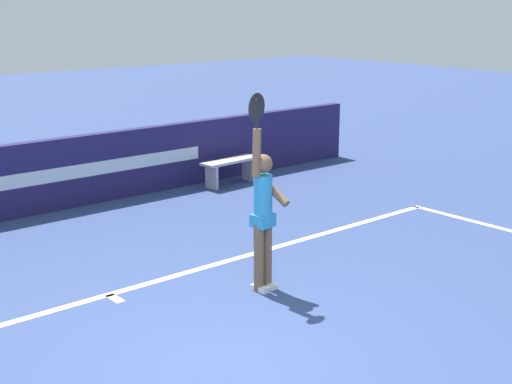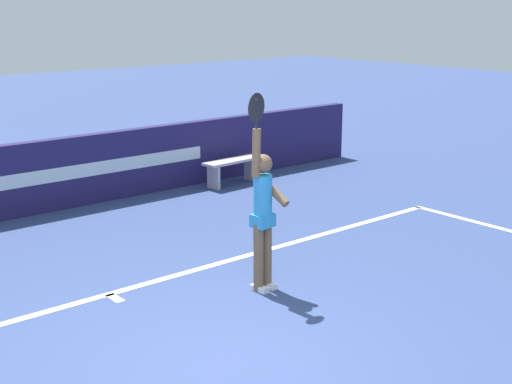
# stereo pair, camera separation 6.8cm
# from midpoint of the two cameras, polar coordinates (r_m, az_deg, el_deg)

# --- Properties ---
(ground_plane) EXTENTS (60.00, 60.00, 0.00)m
(ground_plane) POSITION_cam_midpoint_polar(r_m,az_deg,el_deg) (7.40, -2.47, -13.38)
(ground_plane) COLOR navy
(court_lines) EXTENTS (12.25, 5.42, 0.00)m
(court_lines) POSITION_cam_midpoint_polar(r_m,az_deg,el_deg) (7.20, -1.07, -14.17)
(court_lines) COLOR white
(court_lines) RESTS_ON ground
(tennis_player) EXTENTS (0.47, 0.50, 2.47)m
(tennis_player) POSITION_cam_midpoint_polar(r_m,az_deg,el_deg) (8.84, 0.33, -1.44)
(tennis_player) COLOR brown
(tennis_player) RESTS_ON ground
(tennis_ball) EXTENTS (0.07, 0.07, 0.07)m
(tennis_ball) POSITION_cam_midpoint_polar(r_m,az_deg,el_deg) (8.49, -0.37, 7.24)
(tennis_ball) COLOR #D1E336
(courtside_bench_near) EXTENTS (1.30, 0.45, 0.50)m
(courtside_bench_near) POSITION_cam_midpoint_polar(r_m,az_deg,el_deg) (14.22, -2.14, 2.04)
(courtside_bench_near) COLOR #BAAAB5
(courtside_bench_near) RESTS_ON ground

